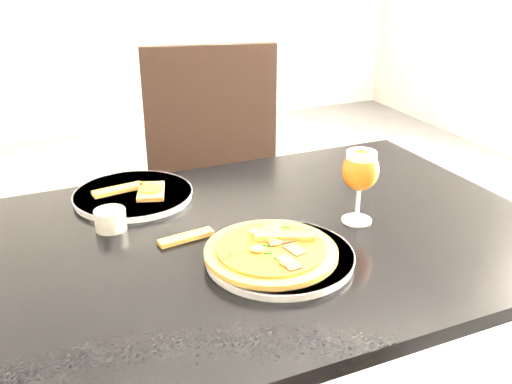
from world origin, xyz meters
name	(u,v)px	position (x,y,z in m)	size (l,w,h in m)	color
dining_table	(258,272)	(-0.01, -0.26, 0.66)	(1.21, 0.81, 0.75)	black
chair_far	(217,191)	(0.13, 0.41, 0.55)	(0.55, 0.55, 1.00)	black
plate_main	(279,257)	(-0.02, -0.37, 0.76)	(0.28, 0.28, 0.01)	white
pizza	(272,250)	(-0.03, -0.37, 0.77)	(0.25, 0.25, 0.03)	#A26B27
plate_second	(133,195)	(-0.21, 0.02, 0.76)	(0.27, 0.27, 0.01)	white
crust_scraps	(140,190)	(-0.19, 0.01, 0.77)	(0.17, 0.12, 0.01)	#A26B27
loose_crust	(186,237)	(-0.15, -0.22, 0.75)	(0.11, 0.03, 0.01)	#A26B27
sauce_cup	(110,219)	(-0.28, -0.12, 0.77)	(0.06, 0.06, 0.04)	beige
beer_glass	(360,171)	(0.20, -0.29, 0.87)	(0.08, 0.08, 0.16)	silver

